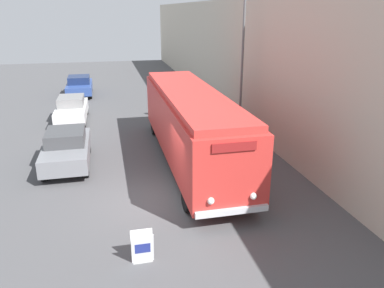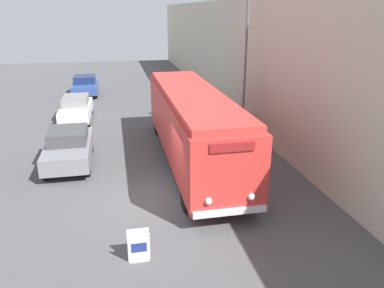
{
  "view_description": "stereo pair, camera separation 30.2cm",
  "coord_description": "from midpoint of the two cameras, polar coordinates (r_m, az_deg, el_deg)",
  "views": [
    {
      "loc": [
        -1.45,
        -12.02,
        6.47
      ],
      "look_at": [
        1.43,
        0.49,
        1.87
      ],
      "focal_mm": 35.0,
      "sensor_mm": 36.0,
      "label": 1
    },
    {
      "loc": [
        -1.16,
        -12.09,
        6.47
      ],
      "look_at": [
        1.43,
        0.49,
        1.87
      ],
      "focal_mm": 35.0,
      "sensor_mm": 36.0,
      "label": 2
    }
  ],
  "objects": [
    {
      "name": "ground_plane",
      "position": [
        13.74,
        -4.88,
        -8.43
      ],
      "size": [
        80.0,
        80.0,
        0.0
      ],
      "primitive_type": "plane",
      "color": "#4C4C4F"
    },
    {
      "name": "building_wall_right",
      "position": [
        23.54,
        7.67,
        12.45
      ],
      "size": [
        0.3,
        60.0,
        7.12
      ],
      "color": "beige",
      "rests_on": "ground_plane"
    },
    {
      "name": "vintage_bus",
      "position": [
        16.41,
        0.58,
        3.3
      ],
      "size": [
        2.48,
        11.53,
        3.22
      ],
      "color": "black",
      "rests_on": "ground_plane"
    },
    {
      "name": "sign_board",
      "position": [
        10.56,
        -7.27,
        -15.28
      ],
      "size": [
        0.6,
        0.34,
        0.91
      ],
      "color": "gray",
      "rests_on": "ground_plane"
    },
    {
      "name": "streetlamp",
      "position": [
        19.56,
        8.72,
        14.8
      ],
      "size": [
        0.36,
        0.36,
        7.7
      ],
      "color": "#595E60",
      "rests_on": "ground_plane"
    },
    {
      "name": "parked_car_near",
      "position": [
        17.24,
        -17.77,
        -0.43
      ],
      "size": [
        1.88,
        4.28,
        1.58
      ],
      "rotation": [
        0.0,
        0.0,
        -0.0
      ],
      "color": "black",
      "rests_on": "ground_plane"
    },
    {
      "name": "parked_car_mid",
      "position": [
        24.15,
        -16.88,
        5.21
      ],
      "size": [
        1.8,
        4.37,
        1.52
      ],
      "rotation": [
        0.0,
        0.0,
        -0.01
      ],
      "color": "black",
      "rests_on": "ground_plane"
    },
    {
      "name": "parked_car_far",
      "position": [
        31.64,
        -15.7,
        8.63
      ],
      "size": [
        1.95,
        4.42,
        1.52
      ],
      "rotation": [
        0.0,
        0.0,
        0.01
      ],
      "color": "black",
      "rests_on": "ground_plane"
    }
  ]
}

